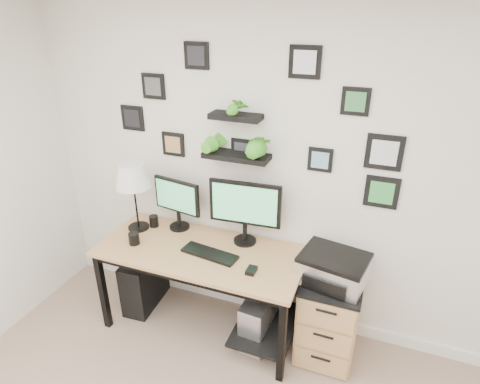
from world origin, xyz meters
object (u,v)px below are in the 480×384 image
at_px(monitor_left, 177,201).
at_px(pc_tower_grey, 259,319).
at_px(monitor_right, 245,208).
at_px(file_cabinet, 329,316).
at_px(desk, 207,262).
at_px(mug, 134,239).
at_px(table_lamp, 133,177).
at_px(pc_tower_black, 145,280).
at_px(printer, 333,268).

bearing_deg(monitor_left, pc_tower_grey, -16.02).
relative_size(monitor_right, file_cabinet, 0.84).
xyz_separation_m(desk, monitor_left, (-0.35, 0.20, 0.38)).
bearing_deg(monitor_right, file_cabinet, -10.41).
xyz_separation_m(monitor_right, pc_tower_grey, (0.21, -0.22, -0.85)).
xyz_separation_m(monitor_left, mug, (-0.21, -0.34, -0.21)).
relative_size(desk, pc_tower_grey, 3.62).
bearing_deg(pc_tower_grey, monitor_right, 133.46).
height_order(table_lamp, mug, table_lamp).
distance_m(pc_tower_black, printer, 1.69).
xyz_separation_m(monitor_left, pc_tower_grey, (0.80, -0.23, -0.80)).
relative_size(pc_tower_black, printer, 0.95).
bearing_deg(file_cabinet, pc_tower_black, -179.17).
bearing_deg(file_cabinet, printer, 177.06).
distance_m(monitor_right, mug, 0.91).
xyz_separation_m(pc_tower_black, printer, (1.61, 0.02, 0.53)).
bearing_deg(monitor_left, printer, -6.29).
xyz_separation_m(pc_tower_black, file_cabinet, (1.62, 0.02, 0.09)).
bearing_deg(table_lamp, desk, -6.93).
relative_size(monitor_right, printer, 1.10).
height_order(pc_tower_grey, file_cabinet, file_cabinet).
height_order(desk, monitor_right, monitor_right).
bearing_deg(monitor_right, monitor_left, 178.92).
relative_size(table_lamp, printer, 1.14).
bearing_deg(table_lamp, printer, -0.80).
height_order(monitor_right, table_lamp, table_lamp).
distance_m(monitor_left, pc_tower_grey, 1.16).
distance_m(monitor_left, mug, 0.46).
height_order(monitor_right, pc_tower_grey, monitor_right).
relative_size(monitor_left, mug, 4.68).
distance_m(table_lamp, pc_tower_black, 0.97).
bearing_deg(pc_tower_grey, file_cabinet, 9.26).
bearing_deg(desk, pc_tower_grey, -3.45).
bearing_deg(pc_tower_black, file_cabinet, -2.87).
distance_m(table_lamp, pc_tower_grey, 1.51).
distance_m(desk, printer, 0.98).
bearing_deg(monitor_right, desk, -141.63).
relative_size(pc_tower_black, pc_tower_grey, 1.10).
xyz_separation_m(monitor_left, pc_tower_black, (-0.29, -0.17, -0.76)).
bearing_deg(file_cabinet, table_lamp, 179.18).
bearing_deg(table_lamp, mug, -63.80).
relative_size(monitor_left, pc_tower_grey, 1.00).
xyz_separation_m(table_lamp, printer, (1.64, -0.02, -0.44)).
distance_m(desk, pc_tower_grey, 0.61).
relative_size(desk, pc_tower_black, 3.28).
bearing_deg(monitor_left, monitor_right, -1.08).
bearing_deg(pc_tower_black, pc_tower_grey, -6.93).
bearing_deg(monitor_right, printer, -10.54).
xyz_separation_m(pc_tower_grey, file_cabinet, (0.52, 0.09, 0.12)).
relative_size(desk, monitor_right, 2.85).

